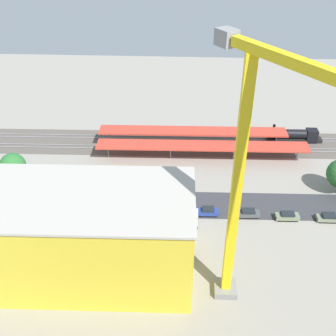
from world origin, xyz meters
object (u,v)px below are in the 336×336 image
locomotive (295,136)px  parked_car_6 (90,210)px  parked_car_2 (248,213)px  box_truck_2 (174,218)px  parked_car_0 (328,218)px  box_truck_1 (102,211)px  parked_car_5 (130,210)px  street_tree_2 (13,166)px  construction_building (91,237)px  traffic_light (82,197)px  parked_car_1 (287,216)px  tower_crane (253,174)px  platform_canopy_far (193,131)px  platform_canopy_near (202,146)px  parked_car_4 (168,212)px  parked_car_3 (208,212)px  box_truck_0 (151,214)px

locomotive → parked_car_6: size_ratio=3.10×
parked_car_2 → box_truck_2: bearing=11.6°
parked_car_0 → box_truck_2: 30.86m
locomotive → box_truck_1: locomotive is taller
parked_car_5 → street_tree_2: (26.52, -8.43, 4.47)m
construction_building → traffic_light: construction_building is taller
parked_car_1 → tower_crane: bearing=59.9°
platform_canopy_far → parked_car_6: bearing=54.0°
parked_car_1 → tower_crane: tower_crane is taller
parked_car_1 → construction_building: bearing=23.3°
platform_canopy_far → box_truck_1: (18.10, 29.83, -2.68)m
platform_canopy_near → parked_car_6: (23.24, 22.22, -3.01)m
parked_car_4 → parked_car_5: (7.84, -0.19, 0.03)m
parked_car_6 → box_truck_1: (-2.76, 1.13, 0.86)m
platform_canopy_far → locomotive: 27.54m
parked_car_2 → traffic_light: traffic_light is taller
platform_canopy_near → box_truck_1: size_ratio=6.35×
parked_car_1 → parked_car_6: bearing=0.1°
parked_car_4 → street_tree_2: street_tree_2 is taller
parked_car_1 → tower_crane: (12.10, 20.90, 23.82)m
parked_car_3 → parked_car_6: 24.09m
parked_car_0 → box_truck_0: box_truck_0 is taller
parked_car_5 → construction_building: construction_building is taller
box_truck_0 → street_tree_2: 32.89m
parked_car_5 → box_truck_0: box_truck_0 is taller
parked_car_1 → box_truck_0: bearing=3.5°
parked_car_5 → box_truck_0: (-4.46, 1.98, 0.79)m
platform_canopy_near → parked_car_4: bearing=71.8°
tower_crane → box_truck_1: 39.26m
box_truck_1 → parked_car_2: bearing=-176.8°
parked_car_1 → parked_car_5: size_ratio=0.98×
parked_car_5 → tower_crane: (-19.63, 21.21, 23.81)m
box_truck_1 → parked_car_6: bearing=-22.3°
parked_car_3 → parked_car_4: 8.09m
parked_car_1 → box_truck_0: size_ratio=0.54×
street_tree_2 → locomotive: bearing=-160.3°
parked_car_1 → traffic_light: 40.99m
platform_canopy_far → box_truck_1: platform_canopy_far is taller
parked_car_4 → platform_canopy_far: bearing=-99.7°
platform_canopy_far → construction_building: size_ratio=1.46×
parked_car_3 → parked_car_4: size_ratio=0.97×
parked_car_1 → box_truck_0: (27.27, 1.66, 0.81)m
platform_canopy_near → parked_car_5: size_ratio=10.71×
locomotive → street_tree_2: (66.37, 23.70, 3.53)m
locomotive → street_tree_2: bearing=19.7°
construction_building → tower_crane: (-23.53, 5.51, 16.74)m
parked_car_3 → construction_building: size_ratio=0.13×
tower_crane → box_truck_0: tower_crane is taller
box_truck_0 → construction_building: bearing=58.6°
locomotive → box_truck_2: size_ratio=1.51×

